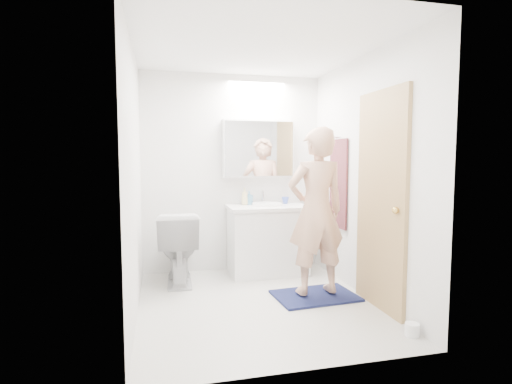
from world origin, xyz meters
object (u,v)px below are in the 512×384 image
object	(u,v)px
soap_bottle_a	(245,196)
medicine_cabinet	(258,149)
vanity_cabinet	(267,241)
person	(316,211)
toilet	(178,247)
toothbrush_cup	(285,200)
toilet_paper_roll	(412,330)
soap_bottle_b	(249,198)

from	to	relation	value
soap_bottle_a	medicine_cabinet	bearing A→B (deg)	17.99
medicine_cabinet	soap_bottle_a	world-z (taller)	medicine_cabinet
vanity_cabinet	person	world-z (taller)	person
toilet	toothbrush_cup	bearing A→B (deg)	-166.46
toilet_paper_roll	vanity_cabinet	bearing A→B (deg)	108.68
soap_bottle_a	toilet_paper_roll	distance (m)	2.43
soap_bottle_b	toilet_paper_roll	xyz separation A→B (m)	(0.84, -2.11, -0.85)
vanity_cabinet	toilet	bearing A→B (deg)	-173.82
vanity_cabinet	soap_bottle_b	xyz separation A→B (m)	(-0.18, 0.18, 0.51)
medicine_cabinet	toilet	size ratio (longest dim) A/B	1.09
toilet	soap_bottle_b	world-z (taller)	soap_bottle_b
medicine_cabinet	toothbrush_cup	size ratio (longest dim) A/B	9.87
vanity_cabinet	toothbrush_cup	world-z (taller)	toothbrush_cup
vanity_cabinet	medicine_cabinet	bearing A→B (deg)	106.85
medicine_cabinet	soap_bottle_a	distance (m)	0.61
medicine_cabinet	person	xyz separation A→B (m)	(0.31, -1.13, -0.63)
toilet	soap_bottle_b	bearing A→B (deg)	-159.52
medicine_cabinet	soap_bottle_b	size ratio (longest dim) A/B	5.24
toothbrush_cup	toilet_paper_roll	size ratio (longest dim) A/B	0.81
person	vanity_cabinet	bearing A→B (deg)	-79.33
soap_bottle_a	toilet_paper_roll	world-z (taller)	soap_bottle_a
toilet	toothbrush_cup	size ratio (longest dim) A/B	9.06
vanity_cabinet	person	distance (m)	1.07
vanity_cabinet	toilet_paper_roll	size ratio (longest dim) A/B	8.18
medicine_cabinet	toothbrush_cup	xyz separation A→B (m)	(0.34, -0.05, -0.64)
soap_bottle_a	toothbrush_cup	distance (m)	0.53
toilet	soap_bottle_a	size ratio (longest dim) A/B	3.90
person	toothbrush_cup	world-z (taller)	person
toilet	soap_bottle_b	xyz separation A→B (m)	(0.88, 0.30, 0.50)
person	toothbrush_cup	distance (m)	1.09
person	medicine_cabinet	bearing A→B (deg)	-78.96
toilet	toothbrush_cup	world-z (taller)	toothbrush_cup
person	soap_bottle_b	size ratio (longest dim) A/B	9.76
medicine_cabinet	soap_bottle_a	bearing A→B (deg)	-162.01
vanity_cabinet	medicine_cabinet	xyz separation A→B (m)	(-0.06, 0.21, 1.11)
medicine_cabinet	vanity_cabinet	bearing A→B (deg)	-73.15
soap_bottle_b	toothbrush_cup	xyz separation A→B (m)	(0.46, -0.02, -0.04)
medicine_cabinet	soap_bottle_b	bearing A→B (deg)	-166.01
person	soap_bottle_b	xyz separation A→B (m)	(-0.43, 1.10, 0.04)
person	soap_bottle_a	xyz separation A→B (m)	(-0.49, 1.07, 0.06)
medicine_cabinet	soap_bottle_a	size ratio (longest dim) A/B	4.25
medicine_cabinet	toilet	world-z (taller)	medicine_cabinet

